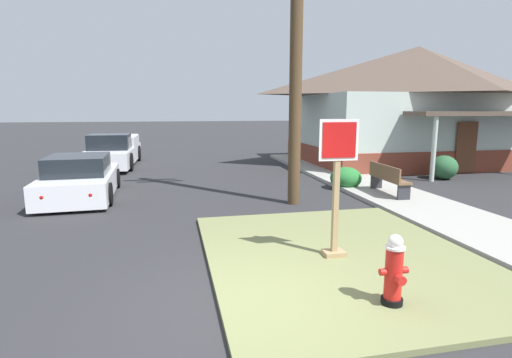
# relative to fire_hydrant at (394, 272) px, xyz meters

# --- Properties ---
(ground_plane) EXTENTS (160.00, 160.00, 0.00)m
(ground_plane) POSITION_rel_fire_hydrant_xyz_m (-1.86, 0.44, -0.52)
(ground_plane) COLOR #2B2B2D
(grass_corner_patch) EXTENTS (4.55, 5.55, 0.08)m
(grass_corner_patch) POSITION_rel_fire_hydrant_xyz_m (0.10, 1.83, -0.48)
(grass_corner_patch) COLOR olive
(grass_corner_patch) RESTS_ON ground
(sidewalk_strip) EXTENTS (2.20, 19.22, 0.12)m
(sidewalk_strip) POSITION_rel_fire_hydrant_xyz_m (3.57, 6.64, -0.46)
(sidewalk_strip) COLOR #9E9B93
(sidewalk_strip) RESTS_ON ground
(fire_hydrant) EXTENTS (0.38, 0.34, 0.93)m
(fire_hydrant) POSITION_rel_fire_hydrant_xyz_m (0.00, 0.00, 0.00)
(fire_hydrant) COLOR black
(fire_hydrant) RESTS_ON grass_corner_patch
(stop_sign) EXTENTS (0.67, 0.28, 2.31)m
(stop_sign) POSITION_rel_fire_hydrant_xyz_m (-0.05, 1.74, 0.66)
(stop_sign) COLOR #A3845B
(stop_sign) RESTS_ON grass_corner_patch
(manhole_cover) EXTENTS (0.70, 0.70, 0.02)m
(manhole_cover) POSITION_rel_fire_hydrant_xyz_m (-1.30, 2.52, -0.51)
(manhole_cover) COLOR black
(manhole_cover) RESTS_ON ground
(parked_sedan_white) EXTENTS (2.07, 4.19, 1.25)m
(parked_sedan_white) POSITION_rel_fire_hydrant_xyz_m (-5.31, 7.81, 0.02)
(parked_sedan_white) COLOR silver
(parked_sedan_white) RESTS_ON ground
(pickup_truck_white) EXTENTS (2.10, 5.58, 1.48)m
(pickup_truck_white) POSITION_rel_fire_hydrant_xyz_m (-5.26, 14.30, 0.10)
(pickup_truck_white) COLOR silver
(pickup_truck_white) RESTS_ON ground
(street_bench) EXTENTS (0.48, 1.77, 0.85)m
(street_bench) POSITION_rel_fire_hydrant_xyz_m (3.37, 5.93, 0.08)
(street_bench) COLOR brown
(street_bench) RESTS_ON sidewalk_strip
(utility_pole) EXTENTS (1.83, 0.33, 8.82)m
(utility_pole) POSITION_rel_fire_hydrant_xyz_m (0.51, 5.81, 4.06)
(utility_pole) COLOR #4C3823
(utility_pole) RESTS_ON ground
(corner_house) EXTENTS (10.94, 8.59, 5.40)m
(corner_house) POSITION_rel_fire_hydrant_xyz_m (8.69, 12.75, 2.26)
(corner_house) COLOR brown
(corner_house) RESTS_ON ground
(shrub_near_porch) EXTENTS (0.96, 0.96, 0.88)m
(shrub_near_porch) POSITION_rel_fire_hydrant_xyz_m (7.04, 8.30, -0.08)
(shrub_near_porch) COLOR #2B5A36
(shrub_near_porch) RESTS_ON ground
(shrub_by_curb) EXTENTS (1.00, 1.00, 0.71)m
(shrub_by_curb) POSITION_rel_fire_hydrant_xyz_m (2.77, 7.40, -0.16)
(shrub_by_curb) COLOR #287132
(shrub_by_curb) RESTS_ON ground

